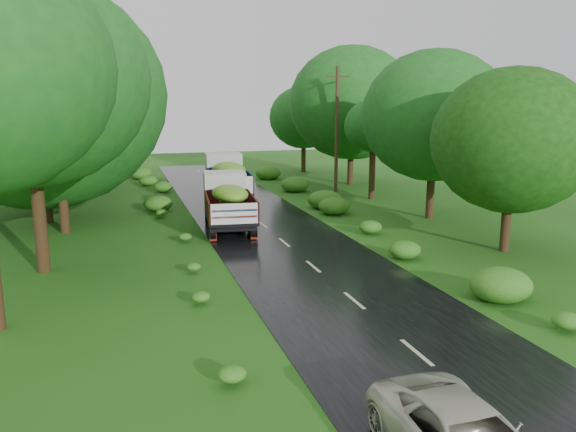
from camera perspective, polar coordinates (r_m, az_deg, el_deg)
name	(u,v)px	position (r m, az deg, el deg)	size (l,w,h in m)	color
ground	(417,353)	(15.20, 12.93, -13.40)	(120.00, 120.00, 0.00)	#1B4A10
road	(342,291)	(19.36, 5.56, -7.59)	(6.50, 80.00, 0.02)	black
road_lines	(332,282)	(20.23, 4.47, -6.68)	(0.12, 69.60, 0.00)	#BFB78C
truck_near	(228,199)	(28.61, -6.14, 1.73)	(2.86, 6.49, 2.65)	black
truck_far	(227,176)	(36.66, -6.25, 4.11)	(3.01, 7.08, 2.90)	black
utility_pole	(337,130)	(38.42, 4.96, 8.67)	(1.51, 0.33, 8.63)	#382616
trees_left	(51,94)	(33.80, -22.98, 11.32)	(6.75, 35.62, 9.16)	black
trees_right	(378,116)	(37.82, 9.11, 10.00)	(5.51, 32.50, 8.21)	black
shrubs	(273,226)	(27.48, -1.57, -1.05)	(11.90, 44.00, 0.70)	#266919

